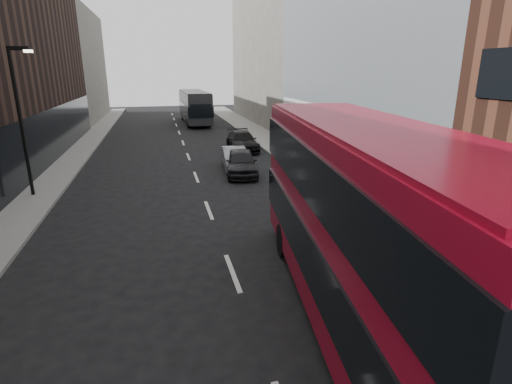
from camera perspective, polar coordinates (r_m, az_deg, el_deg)
sidewalk_right at (r=30.28m, az=4.85°, el=5.50°), size 3.00×80.00×0.15m
sidewalk_left at (r=29.41m, az=-25.24°, el=3.57°), size 2.00×80.00×0.15m
building_modern_block at (r=27.86m, az=16.81°, el=24.21°), size 5.03×22.00×20.00m
building_victorian at (r=49.10m, az=2.31°, el=21.20°), size 6.50×24.00×21.00m
building_left_mid at (r=34.50m, az=-31.07°, el=16.22°), size 5.00×24.00×14.00m
building_left_far at (r=55.96m, az=-24.46°, el=16.02°), size 5.00×20.00×13.00m
street_lamp at (r=22.13m, az=-30.53°, el=9.73°), size 1.06×0.22×7.00m
red_bus at (r=9.74m, az=15.49°, el=-3.76°), size 4.47×12.56×4.98m
grey_bus at (r=48.58m, az=-8.76°, el=12.02°), size 2.99×11.62×3.73m
car_a at (r=24.20m, az=-2.13°, el=4.28°), size 2.40×4.71×1.54m
car_b at (r=25.68m, az=-3.10°, el=4.83°), size 1.69×4.23×1.37m
car_c at (r=31.69m, az=-1.97°, el=7.28°), size 2.16×5.09×1.46m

